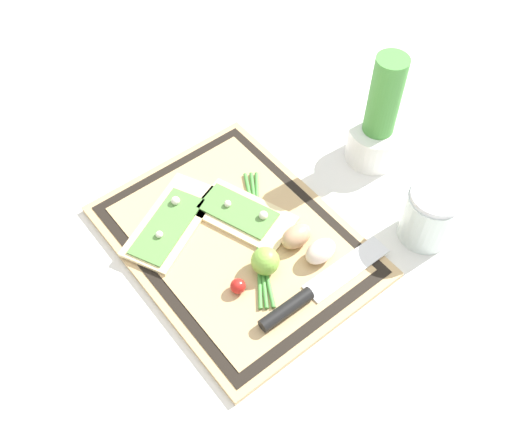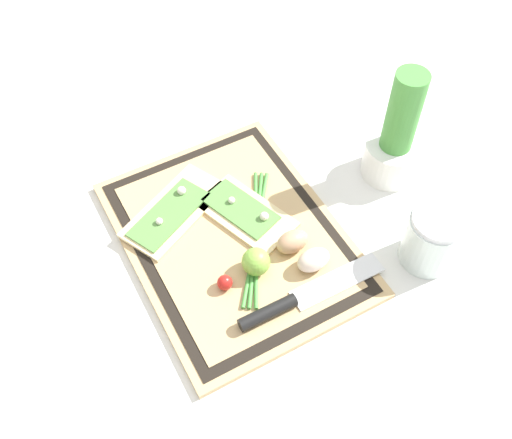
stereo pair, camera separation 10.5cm
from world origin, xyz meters
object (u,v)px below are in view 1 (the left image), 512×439
(egg_pink, at_px, (320,251))
(herb_pot, at_px, (376,124))
(cherry_tomato_red, at_px, (238,286))
(pizza_slice_far, at_px, (243,214))
(knife, at_px, (305,297))
(egg_brown, at_px, (296,236))
(sauce_jar, at_px, (429,217))
(lime, at_px, (264,262))
(pizza_slice_near, at_px, (171,222))

(egg_pink, xyz_separation_m, herb_pot, (-0.13, 0.25, 0.05))
(cherry_tomato_red, relative_size, herb_pot, 0.11)
(pizza_slice_far, height_order, knife, pizza_slice_far)
(knife, relative_size, egg_brown, 4.51)
(pizza_slice_far, relative_size, cherry_tomato_red, 7.60)
(knife, relative_size, sauce_jar, 2.40)
(knife, relative_size, herb_pot, 1.12)
(pizza_slice_far, height_order, herb_pot, herb_pot)
(egg_brown, relative_size, herb_pot, 0.25)
(knife, bearing_deg, sauce_jar, 84.49)
(pizza_slice_far, relative_size, egg_brown, 3.34)
(knife, relative_size, lime, 5.52)
(pizza_slice_far, height_order, cherry_tomato_red, cherry_tomato_red)
(herb_pot, xyz_separation_m, sauce_jar, (0.20, -0.06, -0.03))
(herb_pot, bearing_deg, pizza_slice_near, -102.67)
(egg_brown, distance_m, herb_pot, 0.28)
(egg_brown, bearing_deg, pizza_slice_near, -138.90)
(cherry_tomato_red, xyz_separation_m, sauce_jar, (0.11, 0.34, 0.02))
(lime, bearing_deg, pizza_slice_far, 159.63)
(egg_pink, bearing_deg, herb_pot, 116.75)
(herb_pot, relative_size, sauce_jar, 2.13)
(knife, xyz_separation_m, lime, (-0.09, -0.02, 0.02))
(herb_pot, bearing_deg, egg_pink, -63.25)
(herb_pot, bearing_deg, egg_brown, -73.53)
(egg_pink, xyz_separation_m, cherry_tomato_red, (-0.04, -0.15, -0.01))
(knife, xyz_separation_m, cherry_tomato_red, (-0.08, -0.07, 0.00))
(pizza_slice_near, relative_size, pizza_slice_far, 1.14)
(pizza_slice_far, bearing_deg, lime, -20.37)
(egg_pink, height_order, cherry_tomato_red, egg_pink)
(lime, bearing_deg, sauce_jar, 68.23)
(knife, xyz_separation_m, egg_pink, (-0.05, 0.07, 0.01))
(pizza_slice_near, bearing_deg, pizza_slice_far, 59.08)
(egg_brown, distance_m, egg_pink, 0.05)
(knife, distance_m, lime, 0.09)
(egg_pink, bearing_deg, pizza_slice_far, -162.35)
(egg_brown, distance_m, cherry_tomato_red, 0.14)
(knife, xyz_separation_m, egg_brown, (-0.09, 0.06, 0.01))
(pizza_slice_near, relative_size, lime, 4.66)
(knife, height_order, herb_pot, herb_pot)
(lime, xyz_separation_m, cherry_tomato_red, (0.00, -0.06, -0.01))
(pizza_slice_near, height_order, egg_pink, egg_pink)
(cherry_tomato_red, bearing_deg, herb_pot, 102.77)
(pizza_slice_far, bearing_deg, sauce_jar, 46.78)
(sauce_jar, bearing_deg, cherry_tomato_red, -107.54)
(knife, height_order, lime, lime)
(pizza_slice_far, xyz_separation_m, egg_pink, (0.15, 0.05, 0.01))
(lime, bearing_deg, egg_brown, 96.09)
(pizza_slice_near, height_order, egg_brown, egg_brown)
(pizza_slice_far, bearing_deg, egg_pink, 17.65)
(egg_brown, relative_size, egg_pink, 1.00)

